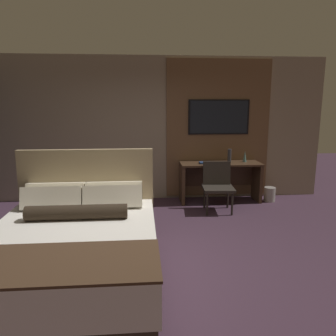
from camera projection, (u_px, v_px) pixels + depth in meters
ground_plane at (147, 256)px, 4.17m from camera, size 16.00×16.00×0.00m
wall_back_tv_panel at (153, 129)px, 6.45m from camera, size 7.20×0.09×2.80m
bed at (75, 248)px, 3.56m from camera, size 1.79×2.25×1.31m
desk at (220, 175)px, 6.44m from camera, size 1.56×0.54×0.77m
tv at (219, 117)px, 6.43m from camera, size 1.21×0.04×0.68m
desk_chair at (217, 182)px, 5.88m from camera, size 0.58×0.57×0.87m
vase_tall at (229, 156)px, 6.37m from camera, size 0.07×0.07×0.26m
vase_short at (245, 156)px, 6.43m from camera, size 0.07×0.07×0.21m
book at (205, 163)px, 6.27m from camera, size 0.22×0.15×0.03m
waste_bin at (270, 194)px, 6.47m from camera, size 0.22×0.22×0.28m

